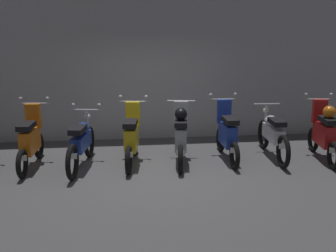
% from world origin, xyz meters
% --- Properties ---
extents(ground_plane, '(80.00, 80.00, 0.00)m').
position_xyz_m(ground_plane, '(0.00, 0.00, 0.00)').
color(ground_plane, '#4C4C4F').
extents(back_wall, '(16.65, 0.30, 3.26)m').
position_xyz_m(back_wall, '(0.00, 2.64, 1.63)').
color(back_wall, '#ADADB2').
rests_on(back_wall, ground).
extents(motorbike_slot_2, '(0.59, 1.68, 1.29)m').
position_xyz_m(motorbike_slot_2, '(-2.40, 0.70, 0.53)').
color(motorbike_slot_2, black).
rests_on(motorbike_slot_2, ground).
extents(motorbike_slot_3, '(0.58, 1.94, 1.15)m').
position_xyz_m(motorbike_slot_3, '(-1.44, 0.58, 0.49)').
color(motorbike_slot_3, black).
rests_on(motorbike_slot_3, ground).
extents(motorbike_slot_4, '(0.59, 1.68, 1.29)m').
position_xyz_m(motorbike_slot_4, '(-0.48, 0.70, 0.53)').
color(motorbike_slot_4, black).
rests_on(motorbike_slot_4, ground).
extents(motorbike_slot_5, '(0.56, 1.68, 1.18)m').
position_xyz_m(motorbike_slot_5, '(0.48, 0.65, 0.57)').
color(motorbike_slot_5, black).
rests_on(motorbike_slot_5, ground).
extents(motorbike_slot_6, '(0.59, 1.68, 1.29)m').
position_xyz_m(motorbike_slot_6, '(1.44, 0.76, 0.53)').
color(motorbike_slot_6, black).
rests_on(motorbike_slot_6, ground).
extents(motorbike_slot_7, '(0.56, 1.95, 1.03)m').
position_xyz_m(motorbike_slot_7, '(2.40, 0.78, 0.49)').
color(motorbike_slot_7, black).
rests_on(motorbike_slot_7, ground).
extents(motorbike_slot_8, '(0.59, 1.68, 1.29)m').
position_xyz_m(motorbike_slot_8, '(3.36, 0.53, 0.57)').
color(motorbike_slot_8, black).
rests_on(motorbike_slot_8, ground).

